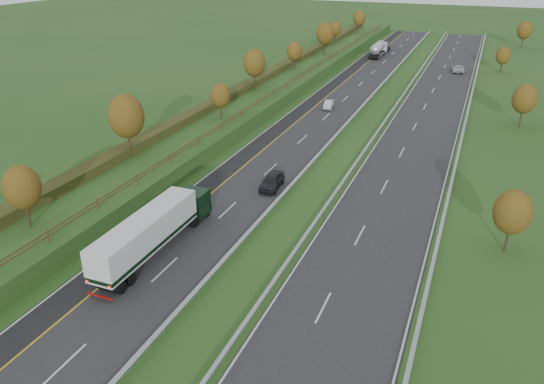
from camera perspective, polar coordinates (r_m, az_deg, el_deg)
The scene contains 19 objects.
ground at distance 81.38m, azimuth 9.64°, elevation 6.72°, with size 400.00×400.00×0.00m, color #244B1A.
near_carriageway at distance 87.87m, azimuth 5.26°, elevation 8.34°, with size 10.50×200.00×0.04m, color #242427.
far_carriageway at distance 84.90m, azimuth 16.04°, elevation 6.87°, with size 10.50×200.00×0.04m, color #242427.
hard_shoulder at distance 88.96m, azimuth 2.93°, elevation 8.62°, with size 3.00×200.00×0.04m, color black.
lane_markings at distance 86.24m, azimuth 9.34°, elevation 7.81°, with size 26.75×200.00×0.01m.
embankment_left at distance 91.99m, azimuth -2.59°, elevation 9.81°, with size 12.00×200.00×2.00m, color #244B1A.
hedge_left at distance 92.42m, azimuth -3.76°, elevation 10.84°, with size 2.20×180.00×1.10m, color #2B3415.
fence_left at distance 89.47m, azimuth -0.05°, elevation 10.54°, with size 0.12×189.06×1.20m.
median_barrier_near at distance 86.33m, azimuth 8.93°, elevation 8.25°, with size 0.32×200.00×0.71m.
median_barrier_far at distance 85.41m, azimuth 12.28°, elevation 7.80°, with size 0.32×200.00×0.71m.
outer_barrier_far at distance 84.42m, azimuth 19.99°, elevation 6.66°, with size 0.32×200.00×0.71m.
trees_left at distance 87.61m, azimuth -3.37°, elevation 12.63°, with size 6.64×164.30×7.66m.
trees_far at distance 112.13m, azimuth 25.08°, elevation 12.00°, with size 8.45×118.60×7.12m.
box_lorry at distance 47.70m, azimuth -12.65°, elevation -4.01°, with size 2.58×16.28×4.06m.
road_tanker at distance 138.90m, azimuth 11.38°, elevation 14.88°, with size 2.40×11.22×3.46m.
car_dark_near at distance 59.78m, azimuth -0.01°, elevation 1.18°, with size 1.95×4.85×1.65m, color black.
car_silver_mid at distance 91.26m, azimuth 6.12°, elevation 9.36°, with size 1.38×3.95×1.30m, color silver.
car_small_far at distance 146.96m, azimuth 12.16°, elevation 14.89°, with size 1.90×4.68×1.36m, color #141A3E.
car_oncoming at distance 125.16m, azimuth 19.38°, elevation 12.42°, with size 2.50×5.42×1.51m, color silver.
Camera 1 is at (23.82, -20.84, 24.89)m, focal length 35.00 mm.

